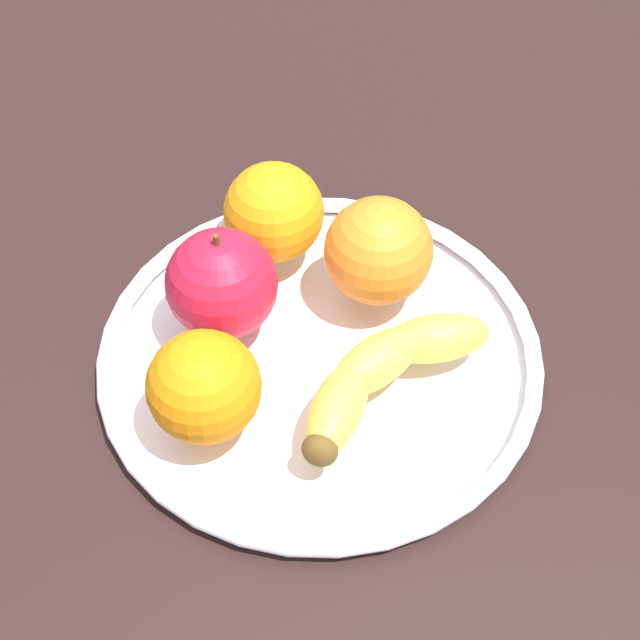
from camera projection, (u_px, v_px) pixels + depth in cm
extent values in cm
cube|color=black|center=(320.00, 379.00, 70.99)|extent=(139.02, 139.02, 4.00)
cylinder|color=white|center=(320.00, 360.00, 69.22)|extent=(30.59, 30.59, 0.60)
torus|color=white|center=(320.00, 352.00, 68.53)|extent=(31.86, 31.86, 1.20)
ellipsoid|color=gold|center=(437.00, 338.00, 66.37)|extent=(8.05, 7.38, 3.43)
ellipsoid|color=gold|center=(376.00, 362.00, 65.08)|extent=(7.99, 4.53, 3.43)
ellipsoid|color=gold|center=(338.00, 408.00, 62.60)|extent=(8.28, 5.92, 3.43)
ellipsoid|color=brown|center=(320.00, 450.00, 60.56)|extent=(2.73, 2.96, 2.40)
sphere|color=red|center=(222.00, 284.00, 66.57)|extent=(7.96, 7.96, 7.96)
cylinder|color=#593819|center=(217.00, 242.00, 63.36)|extent=(0.44, 0.44, 1.20)
sphere|color=orange|center=(379.00, 251.00, 68.66)|extent=(7.92, 7.92, 7.92)
sphere|color=orange|center=(204.00, 387.00, 61.21)|extent=(7.51, 7.51, 7.51)
sphere|color=orange|center=(274.00, 212.00, 71.46)|extent=(7.59, 7.59, 7.59)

